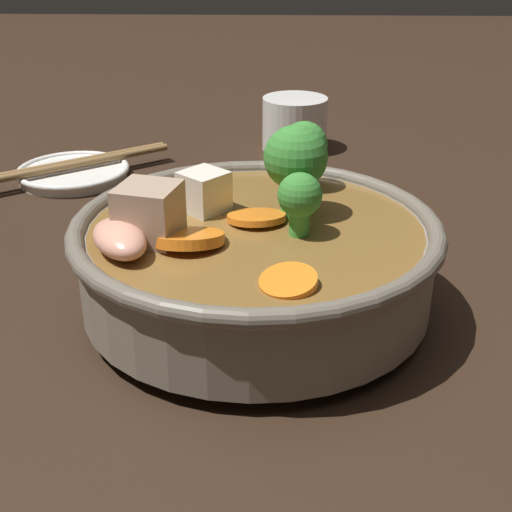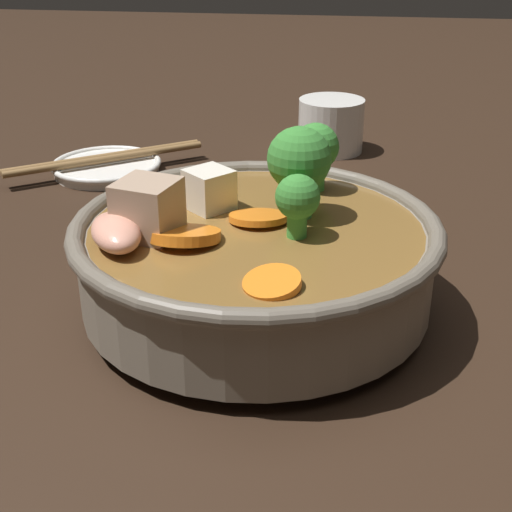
{
  "view_description": "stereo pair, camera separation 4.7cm",
  "coord_description": "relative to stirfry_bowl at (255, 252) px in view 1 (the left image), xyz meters",
  "views": [
    {
      "loc": [
        0.01,
        -0.42,
        0.25
      ],
      "look_at": [
        0.0,
        0.0,
        0.04
      ],
      "focal_mm": 50.0,
      "sensor_mm": 36.0,
      "label": 1
    },
    {
      "loc": [
        0.06,
        -0.42,
        0.25
      ],
      "look_at": [
        0.0,
        0.0,
        0.04
      ],
      "focal_mm": 50.0,
      "sensor_mm": 36.0,
      "label": 2
    }
  ],
  "objects": [
    {
      "name": "ground_plane",
      "position": [
        0.0,
        -0.0,
        -0.04
      ],
      "size": [
        3.0,
        3.0,
        0.0
      ],
      "primitive_type": "plane",
      "color": "black"
    },
    {
      "name": "stirfry_bowl",
      "position": [
        0.0,
        0.0,
        0.0
      ],
      "size": [
        0.24,
        0.24,
        0.12
      ],
      "color": "slate",
      "rests_on": "ground_plane"
    },
    {
      "name": "side_saucer",
      "position": [
        -0.19,
        0.26,
        -0.04
      ],
      "size": [
        0.11,
        0.11,
        0.01
      ],
      "color": "white",
      "rests_on": "ground_plane"
    },
    {
      "name": "tea_cup",
      "position": [
        0.03,
        0.37,
        -0.01
      ],
      "size": [
        0.07,
        0.07,
        0.06
      ],
      "color": "white",
      "rests_on": "ground_plane"
    },
    {
      "name": "chopsticks_pair",
      "position": [
        -0.19,
        0.26,
        -0.03
      ],
      "size": [
        0.18,
        0.14,
        0.01
      ],
      "color": "olive",
      "rests_on": "side_saucer"
    }
  ]
}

